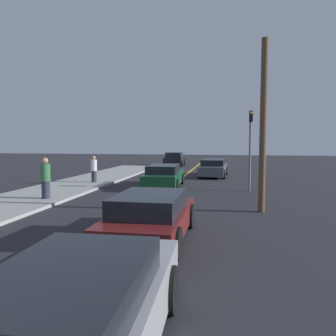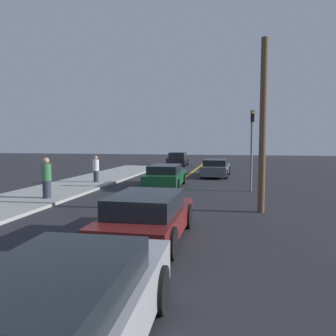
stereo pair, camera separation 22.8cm
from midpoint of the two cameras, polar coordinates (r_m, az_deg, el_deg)
road_center_line at (r=18.02m, az=0.00°, el=-3.40°), size 0.20×60.00×0.01m
sidewalk_left at (r=17.72m, az=-18.88°, el=-3.60°), size 3.64×31.45×0.12m
car_near_right_lane at (r=4.11m, az=-17.20°, el=-23.56°), size 1.97×4.37×1.27m
car_ahead_center at (r=8.53m, az=-3.83°, el=-8.50°), size 1.92×4.19×1.23m
car_far_distant at (r=18.13m, az=-1.07°, el=-1.42°), size 2.03×4.49×1.24m
car_parked_left_lot at (r=23.72m, az=7.62°, el=0.01°), size 2.01×4.56×1.24m
car_oncoming_far at (r=33.49m, az=0.94°, el=1.53°), size 1.99×3.98×1.38m
pedestrian_far_standing at (r=14.81m, az=-20.97°, el=-1.68°), size 0.41×0.41×1.73m
pedestrian_by_sign at (r=19.78m, az=-13.10°, el=-0.18°), size 0.35×0.35×1.56m
traffic_light at (r=16.96m, az=13.76°, el=4.37°), size 0.18×0.40×4.04m
utility_pole at (r=12.10m, az=15.71°, el=6.93°), size 0.24×0.24×6.11m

